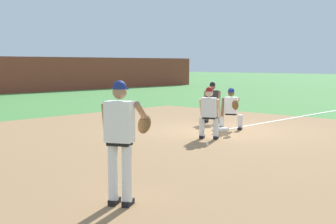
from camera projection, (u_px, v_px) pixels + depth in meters
name	position (u px, v px, depth m)	size (l,w,h in m)	color
ground_plane	(221.00, 131.00, 14.69)	(160.00, 160.00, 0.00)	#47843D
infield_dirt_patch	(188.00, 155.00, 10.81)	(18.00, 18.00, 0.01)	#9E754C
foul_line_stripe	(324.00, 112.00, 20.09)	(14.85, 0.10, 0.00)	white
first_base_bag	(221.00, 129.00, 14.69)	(0.38, 0.38, 0.09)	white
baseball	(207.00, 144.00, 11.98)	(0.07, 0.07, 0.07)	white
pitcher	(122.00, 135.00, 6.85)	(0.83, 0.59, 1.86)	black
first_baseman	(231.00, 107.00, 14.81)	(0.84, 0.98, 1.34)	black
baserunner	(209.00, 111.00, 13.01)	(0.60, 0.67, 1.46)	black
umpire	(212.00, 101.00, 16.61)	(0.62, 0.68, 1.46)	black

